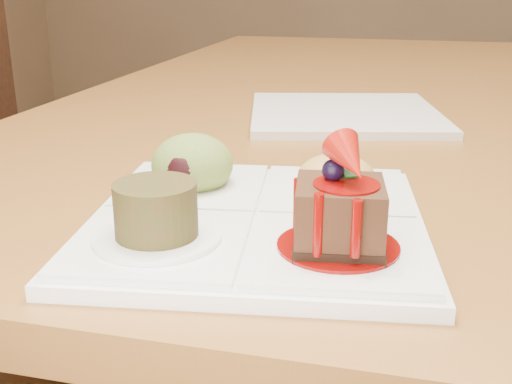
# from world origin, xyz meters

# --- Properties ---
(dining_table) EXTENTS (1.00, 1.80, 0.75)m
(dining_table) POSITION_xyz_m (0.00, 0.00, 0.68)
(dining_table) COLOR brown
(dining_table) RESTS_ON ground
(sampler_plate) EXTENTS (0.31, 0.31, 0.11)m
(sampler_plate) POSITION_xyz_m (-0.04, -0.72, 0.77)
(sampler_plate) COLOR white
(sampler_plate) RESTS_ON dining_table
(second_plate) EXTENTS (0.33, 0.33, 0.01)m
(second_plate) POSITION_xyz_m (-0.01, -0.26, 0.76)
(second_plate) COLOR white
(second_plate) RESTS_ON dining_table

